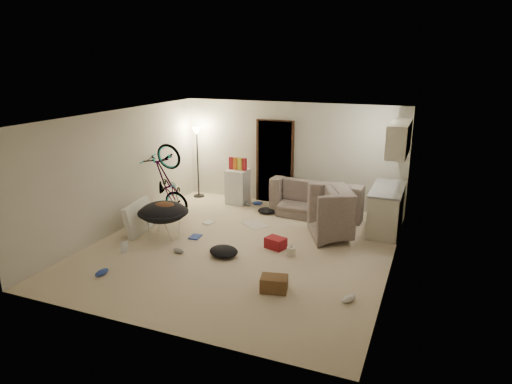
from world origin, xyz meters
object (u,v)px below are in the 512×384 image
at_px(sofa, 318,201).
at_px(drink_case_b, 276,243).
at_px(bicycle, 168,197).
at_px(saucer_chair, 163,216).
at_px(juicer, 291,251).
at_px(tv_box, 139,217).
at_px(armchair, 349,219).
at_px(mini_fridge, 238,186).
at_px(drink_case_a, 274,284).
at_px(floor_lamp, 197,147).
at_px(kitchen_counter, 386,210).

bearing_deg(sofa, drink_case_b, 86.53).
height_order(bicycle, saucer_chair, bicycle).
bearing_deg(juicer, sofa, 93.16).
bearing_deg(bicycle, drink_case_b, -104.04).
distance_m(bicycle, tv_box, 1.13).
relative_size(drink_case_b, juicer, 1.57).
xyz_separation_m(armchair, mini_fridge, (-3.02, 1.25, 0.05)).
bearing_deg(drink_case_a, bicycle, 132.54).
distance_m(bicycle, saucer_chair, 1.29).
distance_m(mini_fridge, tv_box, 2.83).
height_order(floor_lamp, juicer, floor_lamp).
height_order(kitchen_counter, drink_case_b, kitchen_counter).
xyz_separation_m(kitchen_counter, sofa, (-1.57, 0.45, -0.13)).
xyz_separation_m(armchair, bicycle, (-4.08, -0.25, 0.08)).
relative_size(sofa, armchair, 1.84).
bearing_deg(floor_lamp, drink_case_a, -48.61).
bearing_deg(kitchen_counter, bicycle, -168.67).
relative_size(sofa, drink_case_b, 5.84).
height_order(mini_fridge, tv_box, mini_fridge).
relative_size(kitchen_counter, tv_box, 1.54).
bearing_deg(sofa, saucer_chair, 47.56).
distance_m(floor_lamp, kitchen_counter, 4.95).
relative_size(bicycle, mini_fridge, 2.05).
xyz_separation_m(armchair, saucer_chair, (-3.47, -1.39, 0.05)).
bearing_deg(mini_fridge, juicer, -49.31).
relative_size(armchair, drink_case_b, 3.18).
height_order(armchair, bicycle, bicycle).
relative_size(floor_lamp, bicycle, 1.04).
bearing_deg(mini_fridge, tv_box, -112.33).
distance_m(saucer_chair, drink_case_b, 2.34).
bearing_deg(saucer_chair, mini_fridge, 80.31).
distance_m(saucer_chair, drink_case_a, 3.14).
bearing_deg(drink_case_a, tv_box, 146.91).
height_order(tv_box, juicer, tv_box).
relative_size(sofa, tv_box, 2.18).
height_order(floor_lamp, saucer_chair, floor_lamp).
xyz_separation_m(mini_fridge, drink_case_b, (1.85, -2.35, -0.32)).
relative_size(saucer_chair, tv_box, 1.04).
relative_size(saucer_chair, drink_case_a, 2.45).
bearing_deg(armchair, sofa, 13.50).
bearing_deg(drink_case_a, drink_case_b, 96.51).
bearing_deg(sofa, bicycle, 26.53).
relative_size(drink_case_a, drink_case_b, 1.13).
bearing_deg(drink_case_b, kitchen_counter, 62.30).
bearing_deg(saucer_chair, armchair, 21.84).
bearing_deg(armchair, floor_lamp, 46.83).
height_order(floor_lamp, armchair, floor_lamp).
xyz_separation_m(kitchen_counter, drink_case_b, (-1.81, -1.80, -0.33)).
relative_size(armchair, mini_fridge, 1.37).
xyz_separation_m(bicycle, mini_fridge, (1.07, 1.50, -0.03)).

